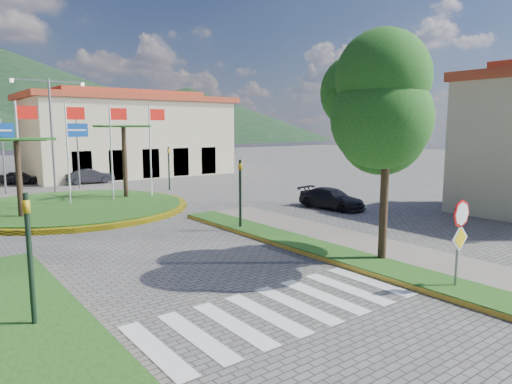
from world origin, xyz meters
TOP-DOWN VIEW (x-y plane):
  - ground at (0.00, 0.00)m, footprint 160.00×160.00m
  - sidewalk_right at (6.00, 2.00)m, footprint 4.00×28.00m
  - verge_right at (4.80, 2.00)m, footprint 1.60×28.00m
  - crosswalk at (0.00, 4.00)m, footprint 8.00×3.00m
  - roundabout_island at (0.00, 22.00)m, footprint 12.70×12.70m
  - stop_sign at (4.90, 1.96)m, footprint 0.80×0.11m
  - deciduous_tree at (5.50, 5.00)m, footprint 3.60×3.60m
  - traffic_light_left at (-5.20, 6.50)m, footprint 0.15×0.18m
  - traffic_light_right at (4.50, 12.00)m, footprint 0.15×0.18m
  - traffic_light_far at (8.00, 26.00)m, footprint 0.18×0.15m
  - direction_sign_west at (-2.00, 30.97)m, footprint 1.60×0.14m
  - direction_sign_east at (3.00, 30.97)m, footprint 1.60×0.14m
  - street_lamp_centre at (1.00, 30.00)m, footprint 4.80×0.16m
  - building_right at (10.00, 38.00)m, footprint 19.08×9.54m
  - hill_far_east at (70.00, 135.00)m, footprint 120.00×120.00m
  - car_dark_a at (-0.07, 36.67)m, footprint 3.43×2.32m
  - car_dark_b at (4.56, 33.56)m, footprint 3.89×1.57m
  - car_side_right at (11.87, 13.36)m, footprint 2.17×4.20m

SIDE VIEW (x-z plane):
  - ground at x=0.00m, z-range 0.00..0.00m
  - crosswalk at x=0.00m, z-range 0.00..0.01m
  - sidewalk_right at x=6.00m, z-range 0.00..0.15m
  - verge_right at x=4.80m, z-range 0.00..0.18m
  - roundabout_island at x=0.00m, z-range -2.83..3.17m
  - car_dark_a at x=-0.07m, z-range 0.00..1.08m
  - car_side_right at x=11.87m, z-range 0.00..1.16m
  - car_dark_b at x=4.56m, z-range 0.00..1.26m
  - stop_sign at x=4.90m, z-range 0.47..3.12m
  - traffic_light_left at x=-5.20m, z-range 0.34..3.54m
  - traffic_light_right at x=4.50m, z-range 0.34..3.54m
  - traffic_light_far at x=8.00m, z-range 0.34..3.54m
  - direction_sign_west at x=-2.00m, z-range 0.93..6.13m
  - direction_sign_east at x=3.00m, z-range 0.93..6.13m
  - building_right at x=10.00m, z-range -0.12..7.93m
  - street_lamp_centre at x=1.00m, z-range 0.50..8.50m
  - deciduous_tree at x=5.50m, z-range 1.78..8.58m
  - hill_far_east at x=70.00m, z-range 0.00..18.00m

